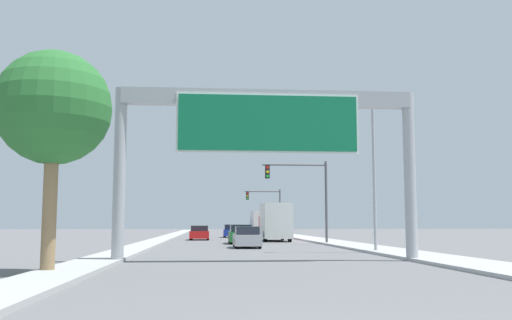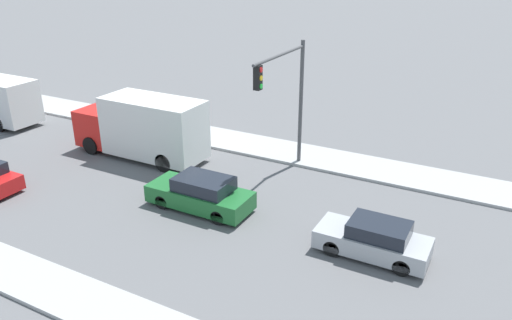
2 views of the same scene
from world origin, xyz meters
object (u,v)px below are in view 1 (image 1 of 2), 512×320
at_px(truck_box_secondary, 275,222).
at_px(car_mid_right, 231,231).
at_px(truck_box_primary, 262,224).
at_px(palm_tree_foreground, 54,109).
at_px(car_far_right, 200,233).
at_px(street_lamp_right, 367,162).
at_px(car_mid_left, 241,235).
at_px(car_far_center, 247,238).
at_px(sign_gantry, 268,129).
at_px(traffic_light_near_intersection, 306,187).
at_px(traffic_light_mid_block, 268,204).

bearing_deg(truck_box_secondary, car_mid_right, 104.17).
relative_size(truck_box_primary, palm_tree_foreground, 1.12).
distance_m(car_far_right, street_lamp_right, 27.59).
bearing_deg(car_far_right, street_lamp_right, -68.52).
height_order(car_mid_left, car_far_center, car_mid_left).
height_order(car_mid_left, car_mid_right, car_mid_left).
distance_m(sign_gantry, car_mid_right, 42.14).
xyz_separation_m(car_far_center, traffic_light_near_intersection, (5.12, 6.02, 3.81)).
distance_m(car_mid_right, truck_box_primary, 3.65).
bearing_deg(car_mid_right, palm_tree_foreground, -99.49).
height_order(truck_box_primary, truck_box_secondary, truck_box_secondary).
relative_size(traffic_light_near_intersection, street_lamp_right, 0.76).
distance_m(car_mid_left, traffic_light_near_intersection, 6.60).
bearing_deg(car_mid_left, truck_box_primary, 79.74).
distance_m(car_far_center, car_mid_right, 27.74).
relative_size(traffic_light_mid_block, street_lamp_right, 0.71).
xyz_separation_m(truck_box_secondary, palm_tree_foreground, (-11.37, -33.24, 3.80)).
bearing_deg(truck_box_primary, car_far_center, -97.35).
bearing_deg(truck_box_primary, sign_gantry, -94.85).
height_order(traffic_light_mid_block, street_lamp_right, street_lamp_right).
xyz_separation_m(truck_box_secondary, traffic_light_mid_block, (1.71, 22.15, 2.42)).
xyz_separation_m(car_far_right, car_mid_right, (3.50, 9.45, 0.03)).
height_order(car_far_center, truck_box_primary, truck_box_primary).
xyz_separation_m(palm_tree_foreground, street_lamp_right, (14.34, 12.32, -0.39)).
bearing_deg(car_far_center, car_mid_left, 90.00).
height_order(truck_box_secondary, palm_tree_foreground, palm_tree_foreground).
bearing_deg(palm_tree_foreground, car_mid_right, 80.51).
relative_size(car_far_center, street_lamp_right, 0.49).
distance_m(truck_box_primary, traffic_light_near_intersection, 21.37).
height_order(car_far_center, car_mid_right, car_mid_right).
relative_size(car_far_right, street_lamp_right, 0.51).
bearing_deg(car_mid_left, sign_gantry, -90.00).
height_order(sign_gantry, palm_tree_foreground, sign_gantry).
height_order(car_mid_left, traffic_light_near_intersection, traffic_light_near_intersection).
relative_size(car_mid_left, traffic_light_near_intersection, 0.72).
bearing_deg(traffic_light_near_intersection, car_far_right, 125.10).
bearing_deg(truck_box_secondary, traffic_light_mid_block, 85.58).
distance_m(sign_gantry, car_far_right, 32.97).
height_order(car_mid_left, truck_box_primary, truck_box_primary).
relative_size(car_far_right, car_mid_right, 1.05).
height_order(sign_gantry, car_mid_left, sign_gantry).
relative_size(sign_gantry, truck_box_secondary, 1.73).
height_order(sign_gantry, street_lamp_right, street_lamp_right).
bearing_deg(traffic_light_mid_block, truck_box_primary, -100.90).
distance_m(truck_box_secondary, street_lamp_right, 21.39).
distance_m(sign_gantry, traffic_light_mid_block, 50.41).
height_order(truck_box_primary, traffic_light_near_intersection, traffic_light_near_intersection).
relative_size(car_far_right, traffic_light_near_intersection, 0.67).
bearing_deg(car_far_center, truck_box_primary, 82.65).
distance_m(truck_box_primary, truck_box_secondary, 13.27).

